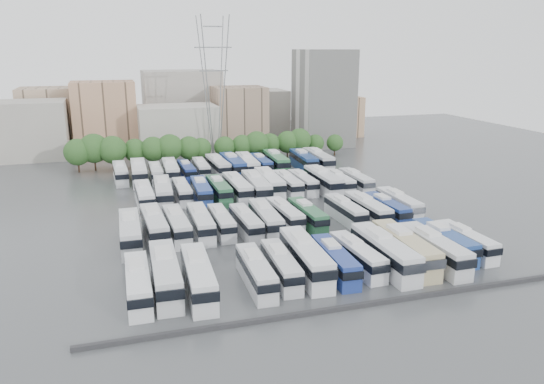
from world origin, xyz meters
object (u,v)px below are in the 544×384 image
object	(u,v)px
bus_r2_s1	(144,196)
bus_r2_s11	(323,181)
bus_r2_s7	(256,187)
bus_r1_s6	(266,219)
bus_r0_s0	(138,283)
bus_r1_s4	(221,222)
bus_r2_s6	(237,188)
bus_r3_s2	(156,173)
bus_r2_s5	(219,190)
bus_r2_s4	(201,191)
bus_r1_s12	(386,208)
bus_r3_s10	(276,161)
bus_r2_s8	(269,183)
bus_r3_s13	(318,160)
bus_r3_s0	(120,173)
bus_r1_s2	(177,225)
bus_r0_s1	(165,274)
bus_r3_s8	(247,165)
apartment_tower	(324,98)
bus_r0_s6	(306,257)
bus_r1_s13	(399,203)
bus_r3_s12	(304,161)
bus_r2_s12	(339,181)
bus_r1_s11	(367,209)
bus_r1_s7	(285,215)
bus_r2_s10	(303,182)
bus_r0_s2	(198,276)
bus_r3_s1	(139,172)
bus_r3_s7	(233,165)
bus_r0_s11	(434,249)
bus_r1_s5	(246,222)
bus_r0_s7	(335,260)
bus_r3_s4	(187,171)
bus_r2_s3	(182,191)
bus_r2_s9	(288,184)
bus_r0_s9	(384,252)
bus_r3_s6	(218,166)
bus_r0_s10	(405,248)
bus_r2_s2	(163,192)
bus_r1_s8	(307,215)
bus_r2_s13	(356,181)
bus_r3_s9	(261,164)
bus_r0_s12	(444,241)
bus_r0_s5	(281,265)
bus_r1_s10	(345,211)
bus_r0_s8	(357,256)

from	to	relation	value
bus_r2_s1	bus_r2_s11	distance (m)	33.22
bus_r2_s7	bus_r1_s6	bearing A→B (deg)	-98.15
bus_r0_s0	bus_r1_s4	bearing A→B (deg)	55.44
bus_r2_s6	bus_r3_s2	xyz separation A→B (m)	(-12.93, 17.82, -0.33)
bus_r3_s2	bus_r2_s5	bearing A→B (deg)	-60.44
bus_r2_s4	bus_r1_s12	bearing A→B (deg)	-33.02
bus_r3_s10	bus_r0_s0	bearing A→B (deg)	-118.69
bus_r2_s8	bus_r3_s13	size ratio (longest dim) A/B	1.00
bus_r3_s0	bus_r1_s2	bearing A→B (deg)	-81.37
bus_r0_s1	bus_r2_s4	world-z (taller)	bus_r0_s1
bus_r3_s8	bus_r1_s12	bearing A→B (deg)	-67.23
apartment_tower	bus_r0_s6	xyz separation A→B (m)	(-35.59, -81.08, -10.89)
bus_r1_s13	bus_r3_s12	bearing A→B (deg)	96.44
bus_r2_s7	bus_r2_s12	xyz separation A→B (m)	(16.56, 0.46, -0.39)
bus_r0_s0	bus_r1_s11	size ratio (longest dim) A/B	0.98
bus_r1_s7	bus_r2_s10	bearing A→B (deg)	59.28
bus_r0_s2	bus_r1_s6	bearing A→B (deg)	56.20
bus_r0_s2	bus_r3_s10	size ratio (longest dim) A/B	0.97
bus_r3_s1	bus_r3_s7	bearing A→B (deg)	2.71
bus_r2_s11	bus_r3_s13	size ratio (longest dim) A/B	1.00
bus_r0_s11	bus_r2_s12	distance (m)	36.67
bus_r3_s2	bus_r1_s4	bearing A→B (deg)	-78.83
bus_r1_s5	bus_r3_s1	bearing A→B (deg)	108.48
bus_r0_s7	bus_r3_s4	xyz separation A→B (m)	(-10.07, 53.80, -0.08)
bus_r2_s7	bus_r3_s0	distance (m)	30.63
bus_r2_s6	bus_r2_s11	distance (m)	16.74
bus_r2_s3	bus_r2_s9	size ratio (longest dim) A/B	0.94
bus_r0_s9	bus_r3_s6	distance (m)	55.64
bus_r2_s5	bus_r2_s10	distance (m)	16.56
bus_r1_s12	bus_r3_s1	world-z (taller)	bus_r3_s1
bus_r0_s10	bus_r2_s1	distance (m)	46.21
bus_r1_s11	bus_r2_s2	world-z (taller)	bus_r2_s2
bus_r1_s11	bus_r2_s11	xyz separation A→B (m)	(0.04, 18.46, 0.23)
bus_r1_s8	bus_r3_s10	size ratio (longest dim) A/B	0.83
bus_r2_s7	bus_r3_s8	size ratio (longest dim) A/B	1.02
bus_r1_s6	bus_r2_s1	size ratio (longest dim) A/B	1.01
bus_r2_s13	bus_r3_s12	world-z (taller)	bus_r3_s12
bus_r0_s9	bus_r3_s9	world-z (taller)	bus_r0_s9
bus_r0_s2	bus_r2_s3	size ratio (longest dim) A/B	1.17
bus_r0_s1	bus_r3_s6	distance (m)	55.81
bus_r3_s7	bus_r1_s4	bearing A→B (deg)	-106.88
bus_r0_s12	bus_r0_s5	bearing A→B (deg)	-178.80
bus_r0_s2	bus_r0_s9	distance (m)	23.23
bus_r0_s9	bus_r3_s12	world-z (taller)	bus_r0_s9
bus_r0_s1	bus_r2_s3	bearing A→B (deg)	80.90
bus_r0_s10	bus_r2_s13	bearing A→B (deg)	76.07
bus_r1_s10	bus_r3_s2	size ratio (longest dim) A/B	1.04
bus_r0_s8	bus_r1_s12	bearing A→B (deg)	49.13
apartment_tower	bus_r2_s10	xyz separation A→B (m)	(-22.57, -45.03, -11.27)
bus_r0_s8	bus_r1_s10	bearing A→B (deg)	67.34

